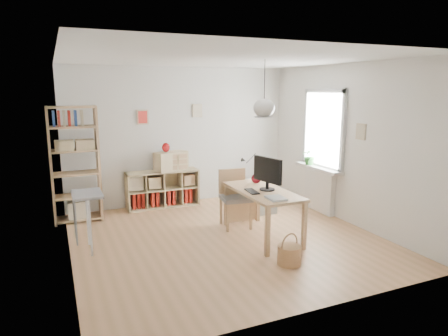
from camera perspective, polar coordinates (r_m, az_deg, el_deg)
name	(u,v)px	position (r m, az deg, el deg)	size (l,w,h in m)	color
ground	(226,238)	(6.29, 0.25, -10.00)	(4.50, 4.50, 0.00)	tan
room_shell	(264,108)	(5.98, 5.75, 8.53)	(4.50, 4.50, 4.50)	white
window_unit	(324,129)	(7.56, 14.09, 5.39)	(0.07, 1.16, 1.46)	white
radiator	(319,190)	(7.73, 13.48, -3.13)	(0.10, 0.80, 0.80)	white
windowsill	(318,168)	(7.61, 13.32, -0.03)	(0.22, 1.20, 0.06)	silver
desk	(262,196)	(6.19, 5.50, -4.00)	(0.70, 1.50, 0.75)	tan
cube_shelf	(161,192)	(7.93, -8.96, -3.34)	(1.40, 0.38, 0.72)	beige
tall_bookshelf	(74,160)	(7.27, -20.59, 1.11)	(0.80, 0.38, 2.00)	tan
side_table	(83,206)	(5.95, -19.55, -5.13)	(0.40, 0.55, 0.85)	gray
chair	(235,194)	(6.68, 1.52, -3.80)	(0.52, 0.52, 0.95)	gray
wicker_basket	(289,254)	(5.44, 9.31, -12.06)	(0.31, 0.31, 0.43)	#B0814F
storage_chest	(258,202)	(7.54, 4.85, -4.80)	(0.58, 0.65, 0.60)	#B9B9B4
monitor	(268,172)	(6.11, 6.24, -0.56)	(0.23, 0.58, 0.51)	black
keyboard	(252,191)	(6.04, 4.02, -3.34)	(0.13, 0.34, 0.02)	black
task_lamp	(250,165)	(6.64, 3.71, 0.46)	(0.40, 0.15, 0.42)	black
yarn_ball	(256,179)	(6.58, 4.62, -1.51)	(0.16, 0.16, 0.16)	#500A10
paper_tray	(276,198)	(5.68, 7.43, -4.31)	(0.23, 0.29, 0.03)	silver
drawer_chest	(171,161)	(7.81, -7.60, 1.00)	(0.63, 0.29, 0.36)	beige
red_vase	(166,147)	(7.75, -8.31, 2.93)	(0.15, 0.15, 0.18)	maroon
potted_plant	(310,156)	(7.76, 12.19, 1.71)	(0.30, 0.26, 0.33)	#286B29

